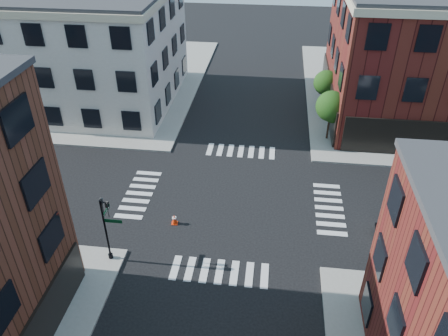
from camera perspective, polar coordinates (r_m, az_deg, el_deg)
ground at (r=32.06m, az=1.07°, el=-4.28°), size 120.00×120.00×0.00m
sidewalk_ne at (r=53.46m, az=27.01°, el=8.36°), size 30.00×30.00×0.15m
sidewalk_nw at (r=55.41m, az=-18.95°, el=11.07°), size 30.00×30.00×0.15m
building_nw at (r=48.58m, az=-20.27°, el=14.63°), size 22.00×16.00×11.00m
tree_near at (r=39.17m, az=13.90°, el=7.63°), size 2.69×2.69×4.49m
tree_far at (r=44.74m, az=13.24°, el=10.64°), size 2.43×2.43×4.07m
signal_pole at (r=26.66m, az=-15.11°, el=-6.94°), size 1.29×1.24×4.60m
box_truck at (r=30.89m, az=27.07°, el=-6.33°), size 7.43×2.86×3.29m
traffic_cone at (r=30.05m, az=-6.50°, el=-6.66°), size 0.45×0.45×0.77m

